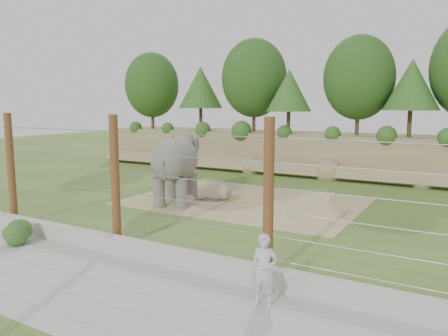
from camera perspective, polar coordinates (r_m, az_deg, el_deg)
The scene contains 11 objects.
ground at distance 17.30m, azimuth -3.34°, elevation -6.07°, with size 90.00×90.00×0.00m, color #466723.
back_embankment at distance 28.04m, azimuth 12.15°, elevation 7.41°, with size 30.00×5.52×8.77m.
dirt_patch at distance 19.57m, azimuth 2.74°, elevation -4.35°, with size 10.00×7.00×0.02m, color #9E805F.
drain_grate at distance 19.78m, azimuth -1.77°, elevation -4.14°, with size 1.00×0.60×0.03m, color #262628.
elephant at distance 18.97m, azimuth -6.31°, elevation -0.21°, with size 1.59×3.71×3.00m, color #68635C, non-canonical shape.
stone_ball at distance 19.69m, azimuth 0.02°, elevation -3.20°, with size 0.70×0.70×0.70m, color gray.
retaining_wall at distance 13.50m, azimuth -15.24°, elevation -9.38°, with size 26.00×0.35×0.50m, color #B6B2A9.
walkway at distance 12.34m, azimuth -21.95°, elevation -12.59°, with size 26.00×4.00×0.01m, color #B6B2A9.
barrier_fence at distance 13.44m, azimuth -14.01°, elevation -1.74°, with size 20.26×0.26×4.00m.
walkway_shrub at distance 15.13m, azimuth -25.20°, elevation -7.51°, with size 0.72×0.72×0.72m, color #24511E.
zookeeper at distance 9.52m, azimuth 5.26°, elevation -13.18°, with size 0.57×0.38×1.57m, color #AEB5B8.
Camera 1 is at (9.24, -13.99, 4.26)m, focal length 35.00 mm.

